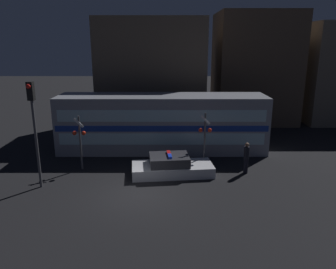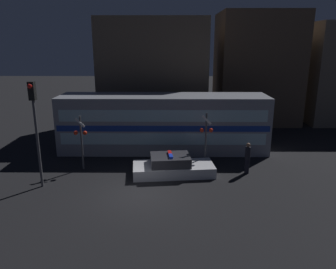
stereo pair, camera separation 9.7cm
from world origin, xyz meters
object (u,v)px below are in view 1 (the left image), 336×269
pedestrian (248,158)px  crossing_signal_near (206,136)px  train (163,123)px  traffic_light_corner (35,116)px  police_car (173,167)px

pedestrian → crossing_signal_near: (-2.28, 0.95, 1.03)m
train → traffic_light_corner: bearing=-135.1°
police_car → traffic_light_corner: traffic_light_corner is taller
pedestrian → train: bearing=138.6°
police_car → crossing_signal_near: bearing=23.6°
pedestrian → traffic_light_corner: traffic_light_corner is taller
crossing_signal_near → traffic_light_corner: size_ratio=0.61×
train → traffic_light_corner: 8.94m
train → pedestrian: train is taller
pedestrian → traffic_light_corner: size_ratio=0.33×
crossing_signal_near → train: bearing=127.6°
police_car → pedestrian: 4.29m
train → traffic_light_corner: size_ratio=2.57×
pedestrian → traffic_light_corner: bearing=-170.3°
traffic_light_corner → crossing_signal_near: bearing=17.9°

